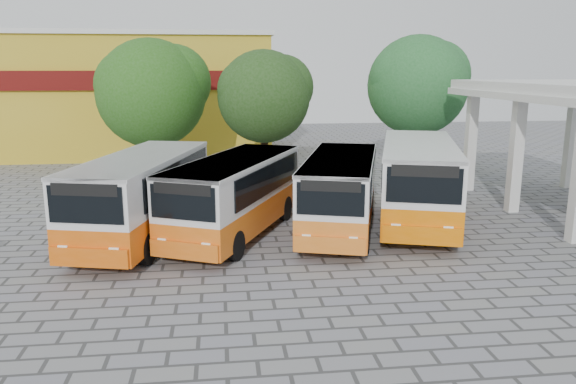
{
  "coord_description": "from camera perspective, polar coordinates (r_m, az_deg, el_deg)",
  "views": [
    {
      "loc": [
        -4.4,
        -15.68,
        5.99
      ],
      "look_at": [
        -1.96,
        4.37,
        1.5
      ],
      "focal_mm": 35.0,
      "sensor_mm": 36.0,
      "label": 1
    }
  ],
  "objects": [
    {
      "name": "ground",
      "position": [
        17.35,
        8.27,
        -7.8
      ],
      "size": [
        90.0,
        90.0,
        0.0
      ],
      "primitive_type": "plane",
      "color": "gray",
      "rests_on": "ground"
    },
    {
      "name": "shophouse_block",
      "position": [
        42.22,
        -16.16,
        9.57
      ],
      "size": [
        20.4,
        10.4,
        8.3
      ],
      "color": "gold",
      "rests_on": "ground"
    },
    {
      "name": "bus_far_left",
      "position": [
        20.42,
        -14.59,
        0.06
      ],
      "size": [
        4.46,
        8.71,
        2.98
      ],
      "rotation": [
        0.0,
        0.0,
        -0.25
      ],
      "color": "#DD5608",
      "rests_on": "ground"
    },
    {
      "name": "bus_centre_left",
      "position": [
        20.22,
        -5.36,
        0.04
      ],
      "size": [
        5.42,
        8.41,
        2.82
      ],
      "rotation": [
        0.0,
        0.0,
        -0.43
      ],
      "color": "#DD6010",
      "rests_on": "ground"
    },
    {
      "name": "bus_centre_right",
      "position": [
        20.84,
        5.37,
        0.36
      ],
      "size": [
        4.48,
        8.22,
        2.79
      ],
      "rotation": [
        0.0,
        0.0,
        -0.29
      ],
      "color": "orange",
      "rests_on": "ground"
    },
    {
      "name": "bus_far_right",
      "position": [
        22.48,
        13.09,
        1.53
      ],
      "size": [
        5.18,
        9.3,
        3.16
      ],
      "rotation": [
        0.0,
        0.0,
        -0.31
      ],
      "color": "#E46A00",
      "rests_on": "ground"
    },
    {
      "name": "tree_left",
      "position": [
        31.61,
        -13.6,
        10.07
      ],
      "size": [
        6.15,
        5.86,
        7.56
      ],
      "color": "#312617",
      "rests_on": "ground"
    },
    {
      "name": "tree_middle",
      "position": [
        28.93,
        -2.35,
        9.97
      ],
      "size": [
        4.94,
        4.7,
        6.9
      ],
      "color": "black",
      "rests_on": "ground"
    },
    {
      "name": "tree_right",
      "position": [
        33.98,
        13.14,
        10.82
      ],
      "size": [
        6.07,
        5.78,
        7.86
      ],
      "color": "#2F2414",
      "rests_on": "ground"
    }
  ]
}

